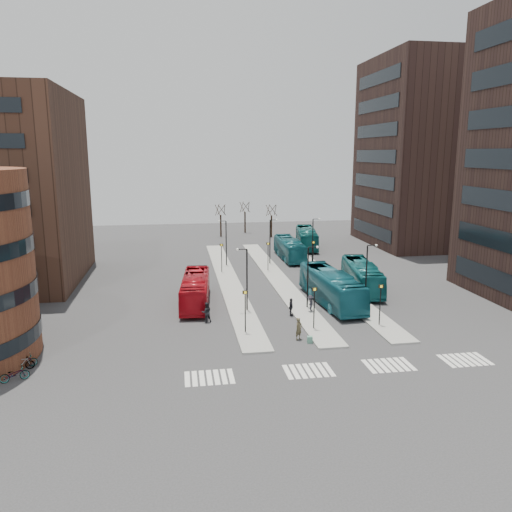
{
  "coord_description": "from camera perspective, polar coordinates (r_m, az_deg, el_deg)",
  "views": [
    {
      "loc": [
        -9.84,
        -27.85,
        15.14
      ],
      "look_at": [
        -2.18,
        20.18,
        5.0
      ],
      "focal_mm": 35.0,
      "sensor_mm": 36.0,
      "label": 1
    }
  ],
  "objects": [
    {
      "name": "ground",
      "position": [
        33.19,
        9.59,
        -15.54
      ],
      "size": [
        160.0,
        160.0,
        0.0
      ],
      "primitive_type": "plane",
      "color": "#2E2E30",
      "rests_on": "ground"
    },
    {
      "name": "island_left",
      "position": [
        60.06,
        -3.2,
        -2.77
      ],
      "size": [
        2.5,
        45.0,
        0.15
      ],
      "primitive_type": "cube",
      "color": "gray",
      "rests_on": "ground"
    },
    {
      "name": "island_mid",
      "position": [
        60.94,
        2.43,
        -2.55
      ],
      "size": [
        2.5,
        45.0,
        0.15
      ],
      "primitive_type": "cube",
      "color": "gray",
      "rests_on": "ground"
    },
    {
      "name": "island_right",
      "position": [
        62.38,
        7.84,
        -2.31
      ],
      "size": [
        2.5,
        45.0,
        0.15
      ],
      "primitive_type": "cube",
      "color": "gray",
      "rests_on": "ground"
    },
    {
      "name": "suitcase",
      "position": [
        41.13,
        6.17,
        -9.48
      ],
      "size": [
        0.5,
        0.43,
        0.55
      ],
      "primitive_type": "cube",
      "rotation": [
        0.0,
        0.0,
        -0.21
      ],
      "color": "#1C479B",
      "rests_on": "ground"
    },
    {
      "name": "red_bus",
      "position": [
        50.91,
        -6.93,
        -3.82
      ],
      "size": [
        3.5,
        11.13,
        3.05
      ],
      "primitive_type": "imported",
      "rotation": [
        0.0,
        0.0,
        -0.09
      ],
      "color": "#AE0D18",
      "rests_on": "ground"
    },
    {
      "name": "teal_bus_a",
      "position": [
        51.24,
        8.58,
        -3.56
      ],
      "size": [
        3.7,
        12.41,
        3.41
      ],
      "primitive_type": "imported",
      "rotation": [
        0.0,
        0.0,
        0.07
      ],
      "color": "#145A68",
      "rests_on": "ground"
    },
    {
      "name": "teal_bus_b",
      "position": [
        72.01,
        3.83,
        0.84
      ],
      "size": [
        2.57,
        10.87,
        3.03
      ],
      "primitive_type": "imported",
      "rotation": [
        0.0,
        0.0,
        -0.0
      ],
      "color": "#145A65",
      "rests_on": "ground"
    },
    {
      "name": "teal_bus_c",
      "position": [
        56.9,
        11.99,
        -2.26
      ],
      "size": [
        4.36,
        11.68,
        3.18
      ],
      "primitive_type": "imported",
      "rotation": [
        0.0,
        0.0,
        -0.15
      ],
      "color": "#135C61",
      "rests_on": "ground"
    },
    {
      "name": "teal_bus_d",
      "position": [
        80.68,
        5.8,
        2.06
      ],
      "size": [
        4.62,
        11.84,
        3.22
      ],
      "primitive_type": "imported",
      "rotation": [
        0.0,
        0.0,
        -0.17
      ],
      "color": "#125A5A",
      "rests_on": "ground"
    },
    {
      "name": "traveller",
      "position": [
        41.51,
        4.9,
        -8.29
      ],
      "size": [
        0.81,
        0.75,
        1.86
      ],
      "primitive_type": "imported",
      "rotation": [
        0.0,
        0.0,
        0.6
      ],
      "color": "#4A432C",
      "rests_on": "ground"
    },
    {
      "name": "commuter_a",
      "position": [
        45.67,
        -5.68,
        -6.41
      ],
      "size": [
        0.99,
        0.82,
        1.86
      ],
      "primitive_type": "imported",
      "rotation": [
        0.0,
        0.0,
        3.28
      ],
      "color": "black",
      "rests_on": "ground"
    },
    {
      "name": "commuter_b",
      "position": [
        47.31,
        4.03,
        -5.84
      ],
      "size": [
        0.55,
        1.04,
        1.69
      ],
      "primitive_type": "imported",
      "rotation": [
        0.0,
        0.0,
        1.43
      ],
      "color": "black",
      "rests_on": "ground"
    },
    {
      "name": "commuter_c",
      "position": [
        48.41,
        6.23,
        -5.46
      ],
      "size": [
        0.87,
        1.22,
        1.71
      ],
      "primitive_type": "imported",
      "rotation": [
        0.0,
        0.0,
        4.49
      ],
      "color": "black",
      "rests_on": "ground"
    },
    {
      "name": "bicycle_near",
      "position": [
        38.13,
        -25.89,
        -12.05
      ],
      "size": [
        2.0,
        1.33,
        0.99
      ],
      "primitive_type": "imported",
      "rotation": [
        0.0,
        0.0,
        1.96
      ],
      "color": "gray",
      "rests_on": "ground"
    },
    {
      "name": "bicycle_mid",
      "position": [
        39.65,
        -25.18,
        -11.07
      ],
      "size": [
        1.73,
        0.89,
        1.0
      ],
      "primitive_type": "imported",
      "rotation": [
        0.0,
        0.0,
        1.84
      ],
      "color": "gray",
      "rests_on": "ground"
    },
    {
      "name": "bicycle_far",
      "position": [
        40.02,
        -25.02,
        -10.88
      ],
      "size": [
        1.92,
        1.31,
        0.96
      ],
      "primitive_type": "imported",
      "rotation": [
        0.0,
        0.0,
        1.98
      ],
      "color": "gray",
      "rests_on": "ground"
    },
    {
      "name": "crosswalk_stripes",
      "position": [
        37.12,
        10.21,
        -12.49
      ],
      "size": [
        22.35,
        2.4,
        0.01
      ],
      "color": "silver",
      "rests_on": "ground"
    },
    {
      "name": "tower_far",
      "position": [
        88.37,
        19.55,
        11.03
      ],
      "size": [
        20.12,
        20.0,
        30.0
      ],
      "color": "#33211C",
      "rests_on": "ground"
    },
    {
      "name": "sign_poles",
      "position": [
        53.65,
        3.51,
        -1.97
      ],
      "size": [
        12.45,
        22.12,
        3.65
      ],
      "color": "black",
      "rests_on": "ground"
    },
    {
      "name": "lamp_posts",
      "position": [
        58.38,
        3.46,
        0.33
      ],
      "size": [
        14.04,
        20.24,
        6.12
      ],
      "color": "black",
      "rests_on": "ground"
    },
    {
      "name": "bare_trees",
      "position": [
        92.21,
        -1.19,
        4.04
      ],
      "size": [
        10.97,
        8.14,
        5.9
      ],
      "color": "black",
      "rests_on": "ground"
    }
  ]
}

